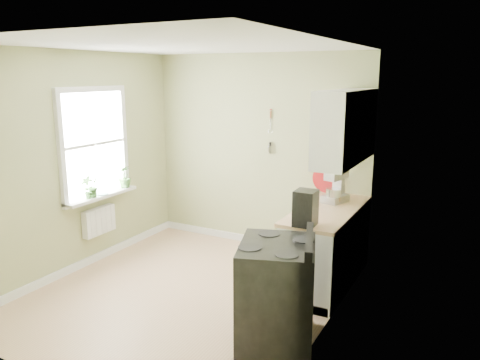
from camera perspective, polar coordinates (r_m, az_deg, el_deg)
The scene contains 21 objects.
floor at distance 5.48m, azimuth -6.46°, elevation -13.59°, with size 3.20×3.60×0.02m, color tan.
ceiling at distance 4.92m, azimuth -7.28°, elevation 16.11°, with size 3.20×3.60×0.02m, color white.
wall_back at distance 6.57m, azimuth 2.20°, elevation 3.42°, with size 3.20×0.02×2.70m, color tan.
wall_left at distance 6.08m, azimuth -19.43°, elevation 1.95°, with size 0.02×3.60×2.70m, color tan.
wall_right at distance 4.33m, azimuth 10.94°, elevation -1.69°, with size 0.02×3.60×2.70m, color tan.
base_cabinets at distance 5.61m, azimuth 10.57°, elevation -8.13°, with size 0.60×1.60×0.87m, color white.
countertop at distance 5.47m, azimuth 10.66°, elevation -3.65°, with size 0.64×1.60×0.04m, color #E2B88A.
upper_cabinets at distance 5.34m, azimuth 12.80°, elevation 6.38°, with size 0.35×1.40×0.80m, color white.
window at distance 6.23m, azimuth -17.38°, elevation 4.21°, with size 0.06×1.14×1.44m.
window_sill at distance 6.31m, azimuth -16.51°, elevation -1.85°, with size 0.18×1.14×0.04m, color white.
radiator at distance 6.38m, azimuth -16.83°, elevation -4.78°, with size 0.12×0.50×0.35m, color white.
wall_utensils at distance 6.42m, azimuth 3.71°, elevation 5.13°, with size 0.02×0.14×0.58m.
stove at distance 4.38m, azimuth 4.51°, elevation -13.49°, with size 0.90×0.94×1.07m.
stand_mixer at distance 5.74m, azimuth 11.62°, elevation -0.85°, with size 0.29×0.38×0.42m.
kettle at distance 5.53m, azimuth 8.77°, elevation -2.15°, with size 0.19×0.11×0.19m.
coffee_maker at distance 4.78m, azimuth 7.96°, elevation -3.51°, with size 0.22×0.24×0.37m.
red_tray at distance 6.15m, azimuth 10.64°, elevation 0.24°, with size 0.39×0.39×0.02m, color #B5171B.
jar at distance 5.52m, azimuth 8.77°, elevation -2.77°, with size 0.07×0.07×0.08m.
plant_a at distance 6.10m, azimuth -18.13°, elevation -0.87°, with size 0.15×0.10×0.29m, color #3A682C.
plant_b at distance 6.17m, azimuth -17.44°, elevation -0.75°, with size 0.15×0.12×0.27m, color #3A682C.
plant_c at distance 6.57m, azimuth -13.89°, elevation 0.39°, with size 0.17×0.17×0.30m, color #3A682C.
Camera 1 is at (2.82, -4.02, 2.41)m, focal length 35.00 mm.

